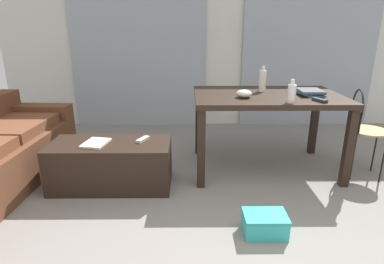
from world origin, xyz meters
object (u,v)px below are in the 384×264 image
book_stack (310,92)px  magazine (96,143)px  wire_chair (363,123)px  shoebox (265,224)px  tv_remote_primary (143,139)px  tv_remote_on_table (320,100)px  bottle_near (263,81)px  bowl (244,94)px  bottle_far (292,93)px  coffee_table (111,165)px  craft_table (267,104)px

book_stack → magazine: (-1.97, -0.37, -0.38)m
wire_chair → book_stack: wire_chair is taller
shoebox → wire_chair: bearing=40.5°
tv_remote_primary → magazine: bearing=-142.7°
shoebox → tv_remote_on_table: bearing=52.5°
wire_chair → shoebox: wire_chair is taller
bottle_near → bowl: size_ratio=1.76×
bowl → shoebox: bowl is taller
wire_chair → bottle_far: size_ratio=4.25×
tv_remote_primary → bottle_far: bearing=23.2°
bottle_near → bowl: bearing=-127.9°
coffee_table → book_stack: size_ratio=3.63×
wire_chair → bowl: size_ratio=5.98×
bottle_far → book_stack: bearing=49.5°
bottle_near → shoebox: 1.51m
wire_chair → bottle_near: bottle_near is taller
bottle_far → coffee_table: bearing=-179.6°
book_stack → tv_remote_primary: size_ratio=1.83×
coffee_table → bottle_far: size_ratio=5.31×
book_stack → tv_remote_primary: book_stack is taller
bottle_near → shoebox: bottle_near is taller
bottle_near → magazine: bottle_near is taller
bowl → book_stack: bearing=9.9°
craft_table → magazine: 1.65m
wire_chair → tv_remote_on_table: size_ratio=5.78×
book_stack → tv_remote_on_table: 0.29m
coffee_table → bottle_far: bearing=0.4°
craft_table → wire_chair: size_ratio=1.65×
coffee_table → wire_chair: (2.33, 0.21, 0.33)m
tv_remote_primary → shoebox: tv_remote_primary is taller
craft_table → tv_remote_primary: size_ratio=8.78×
coffee_table → tv_remote_on_table: bearing=1.6°
tv_remote_on_table → shoebox: (-0.60, -0.79, -0.71)m
magazine → bottle_far: bearing=12.2°
bottle_far → craft_table: bearing=106.8°
coffee_table → tv_remote_primary: (0.29, 0.06, 0.22)m
shoebox → craft_table: bearing=78.4°
coffee_table → book_stack: bearing=10.4°
craft_table → bottle_far: bottle_far is taller
magazine → shoebox: bearing=-16.7°
tv_remote_on_table → bowl: bearing=142.6°
bottle_near → magazine: bearing=-160.5°
book_stack → tv_remote_on_table: book_stack is taller
craft_table → magazine: bearing=-165.6°
wire_chair → bottle_near: (-0.90, 0.32, 0.35)m
wire_chair → magazine: 2.46m
bowl → shoebox: bearing=-88.4°
wire_chair → tv_remote_primary: 2.05m
craft_table → bottle_far: (0.11, -0.37, 0.18)m
bottle_near → book_stack: bearing=-23.6°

